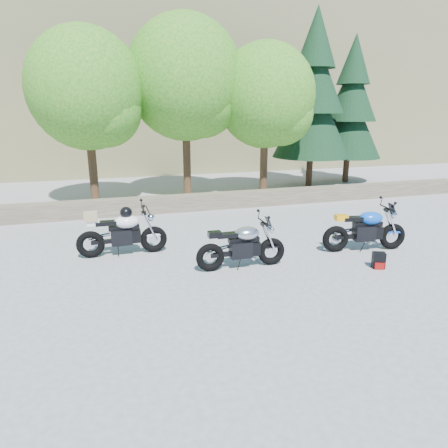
{
  "coord_description": "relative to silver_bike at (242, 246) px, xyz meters",
  "views": [
    {
      "loc": [
        -2.22,
        -6.88,
        3.06
      ],
      "look_at": [
        0.2,
        1.0,
        0.75
      ],
      "focal_mm": 32.0,
      "sensor_mm": 36.0,
      "label": 1
    }
  ],
  "objects": [
    {
      "name": "ground",
      "position": [
        -0.36,
        -0.29,
        -0.46
      ],
      "size": [
        90.0,
        90.0,
        0.0
      ],
      "primitive_type": "plane",
      "color": "gray",
      "rests_on": "ground"
    },
    {
      "name": "stone_wall",
      "position": [
        -0.36,
        5.21,
        -0.21
      ],
      "size": [
        22.0,
        0.55,
        0.5
      ],
      "primitive_type": "cube",
      "color": "#4F4834",
      "rests_on": "ground"
    },
    {
      "name": "hillside",
      "position": [
        2.64,
        27.71,
        7.04
      ],
      "size": [
        80.0,
        30.0,
        15.0
      ],
      "primitive_type": "cube",
      "color": "olive",
      "rests_on": "ground"
    },
    {
      "name": "tree_decid_left",
      "position": [
        -2.76,
        6.85,
        3.17
      ],
      "size": [
        3.67,
        3.67,
        5.62
      ],
      "color": "#382314",
      "rests_on": "ground"
    },
    {
      "name": "tree_decid_mid",
      "position": [
        0.54,
        7.25,
        3.58
      ],
      "size": [
        4.08,
        4.08,
        6.24
      ],
      "color": "#382314",
      "rests_on": "ground"
    },
    {
      "name": "tree_decid_right",
      "position": [
        3.34,
        6.65,
        3.04
      ],
      "size": [
        3.54,
        3.54,
        5.41
      ],
      "color": "#382314",
      "rests_on": "ground"
    },
    {
      "name": "conifer_near",
      "position": [
        5.84,
        7.91,
        3.22
      ],
      "size": [
        3.17,
        3.17,
        7.06
      ],
      "color": "#382314",
      "rests_on": "ground"
    },
    {
      "name": "conifer_far",
      "position": [
        8.04,
        8.51,
        2.81
      ],
      "size": [
        2.82,
        2.82,
        6.27
      ],
      "color": "#382314",
      "rests_on": "ground"
    },
    {
      "name": "silver_bike",
      "position": [
        0.0,
        0.0,
        0.0
      ],
      "size": [
        1.88,
        0.6,
        0.95
      ],
      "rotation": [
        0.0,
        0.0,
        -0.02
      ],
      "color": "black",
      "rests_on": "ground"
    },
    {
      "name": "white_bike",
      "position": [
        -2.27,
        1.51,
        0.07
      ],
      "size": [
        1.97,
        0.62,
        1.09
      ],
      "rotation": [
        0.0,
        0.0,
        -0.02
      ],
      "color": "black",
      "rests_on": "ground"
    },
    {
      "name": "blue_bike",
      "position": [
        3.04,
        0.18,
        0.03
      ],
      "size": [
        1.98,
        0.63,
        1.0
      ],
      "rotation": [
        0.0,
        0.0,
        -0.16
      ],
      "color": "black",
      "rests_on": "ground"
    },
    {
      "name": "backpack",
      "position": [
        2.65,
        -0.83,
        -0.3
      ],
      "size": [
        0.29,
        0.27,
        0.33
      ],
      "rotation": [
        0.0,
        0.0,
        -0.39
      ],
      "color": "black",
      "rests_on": "ground"
    }
  ]
}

